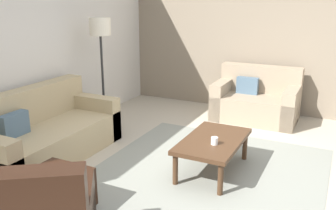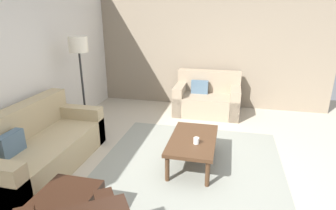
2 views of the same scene
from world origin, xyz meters
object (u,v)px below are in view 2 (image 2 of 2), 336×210
coffee_table (193,142)px  lamp_standing (79,55)px  couch_loveseat (207,99)px  cup (196,141)px  couch_main (36,149)px  ottoman (69,209)px

coffee_table → lamp_standing: (0.73, 2.08, 1.05)m
couch_loveseat → cup: bearing=-178.5°
couch_main → cup: couch_main is taller
coffee_table → cup: size_ratio=12.89×
couch_main → cup: (0.43, -2.18, 0.16)m
couch_main → cup: bearing=-78.7°
ottoman → cup: 1.77m
ottoman → couch_loveseat: bearing=-16.2°
couch_main → ottoman: (-0.90, -1.05, -0.10)m
coffee_table → ottoman: bearing=144.2°
couch_main → couch_loveseat: 3.51m
ottoman → coffee_table: bearing=-35.8°
couch_loveseat → cup: 2.36m
lamp_standing → ottoman: bearing=-155.3°
lamp_standing → couch_main: bearing=178.5°
cup → coffee_table: bearing=23.7°
couch_loveseat → lamp_standing: 2.78m
couch_loveseat → cup: (-2.36, -0.06, 0.15)m
ottoman → lamp_standing: bearing=24.7°
ottoman → couch_main: bearing=49.6°
couch_main → cup: 2.23m
couch_main → lamp_standing: (1.32, -0.03, 1.11)m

